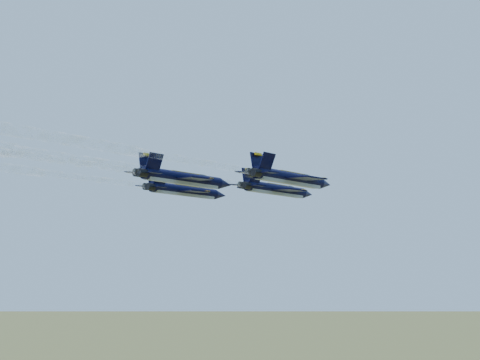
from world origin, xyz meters
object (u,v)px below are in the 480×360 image
Objects in this scene: jet_left at (186,191)px; jet_slot at (185,179)px; jet_lead at (277,190)px; jet_right at (291,178)px.

jet_left is 16.71m from jet_slot.
jet_lead is 1.00× the size of jet_slot.
jet_slot is (-13.42, -8.77, 0.00)m from jet_right.
jet_right is at bearing 1.19° from jet_left.
jet_lead is at bearing 90.36° from jet_slot.
jet_left and jet_slot have the same top height.
jet_slot is (10.43, -13.05, 0.00)m from jet_left.
jet_right is at bearing 44.53° from jet_slot.
jet_left is 1.00× the size of jet_right.
jet_lead and jet_left have the same top height.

